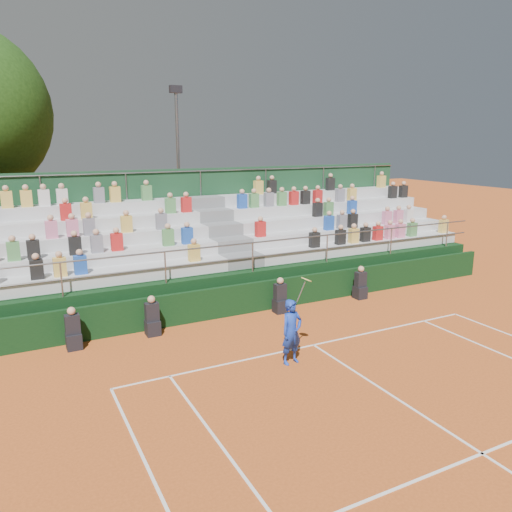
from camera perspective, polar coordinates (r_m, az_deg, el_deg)
name	(u,v)px	position (r m, az deg, el deg)	size (l,w,h in m)	color
ground	(314,345)	(14.07, 6.60, -10.08)	(90.00, 90.00, 0.00)	#C95A21
courtside_wall	(260,296)	(16.48, 0.48, -4.62)	(20.00, 0.15, 1.00)	black
line_officials	(228,307)	(15.54, -3.18, -5.83)	(10.10, 0.40, 1.19)	black
grandstand	(221,259)	(19.14, -4.04, -0.32)	(20.00, 5.20, 4.40)	black
tennis_player	(292,332)	(12.66, 4.11, -8.61)	(0.86, 0.49, 2.22)	#1739B3
floodlight_mast	(178,157)	(25.40, -8.90, 11.15)	(0.60, 0.25, 8.06)	gray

